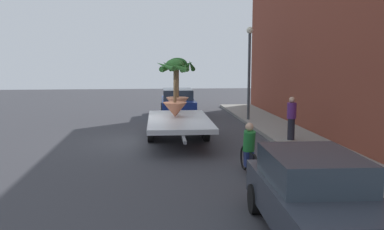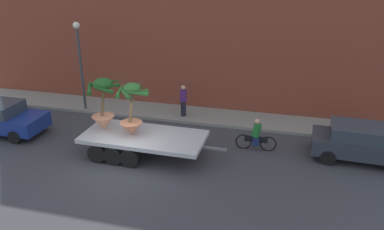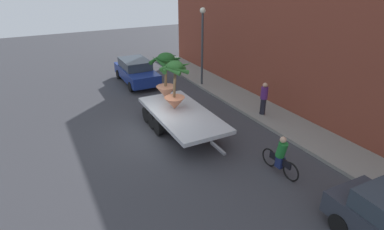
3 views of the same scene
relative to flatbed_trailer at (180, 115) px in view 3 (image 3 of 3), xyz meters
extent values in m
plane|color=#38383D|center=(-0.12, -1.28, -0.76)|extent=(60.00, 60.00, 0.00)
cube|color=gray|center=(-0.12, 4.82, -0.68)|extent=(24.00, 2.20, 0.15)
cube|color=brown|center=(-0.12, 6.52, 3.76)|extent=(24.00, 1.20, 9.04)
cube|color=#B7BABF|center=(0.24, 0.00, 0.13)|extent=(5.35, 2.49, 0.18)
cylinder|color=black|center=(-1.44, 1.15, -0.36)|extent=(0.80, 0.23, 0.80)
cylinder|color=black|center=(-1.47, -1.11, -0.36)|extent=(0.80, 0.23, 0.80)
cylinder|color=black|center=(-0.70, 1.14, -0.36)|extent=(0.80, 0.23, 0.80)
cylinder|color=black|center=(-0.73, -1.12, -0.36)|extent=(0.80, 0.23, 0.80)
cylinder|color=black|center=(0.05, 1.13, -0.36)|extent=(0.80, 0.23, 0.80)
cylinder|color=black|center=(0.02, -1.13, -0.36)|extent=(0.80, 0.23, 0.80)
cube|color=slate|center=(3.40, -0.04, -0.02)|extent=(1.00, 0.11, 0.10)
cone|color=#C17251|center=(-0.26, -0.12, 0.52)|extent=(0.97, 0.97, 0.59)
cylinder|color=brown|center=(-0.19, -0.12, 1.58)|extent=(0.35, 0.13, 1.54)
ellipsoid|color=#387A33|center=(-0.12, -0.12, 2.35)|extent=(0.74, 0.74, 0.46)
cone|color=#387A33|center=(0.33, -0.16, 2.28)|extent=(0.27, 0.94, 0.48)
cone|color=#387A33|center=(0.07, 0.20, 2.28)|extent=(0.76, 0.56, 0.45)
cone|color=#387A33|center=(-0.29, 0.36, 2.27)|extent=(1.04, 0.53, 0.55)
cone|color=#387A33|center=(-0.61, -0.19, 2.28)|extent=(0.32, 1.01, 0.52)
cone|color=#387A33|center=(-0.36, -0.46, 2.28)|extent=(0.80, 0.64, 0.46)
cone|color=#387A33|center=(0.19, -0.53, 2.30)|extent=(0.95, 0.80, 0.41)
cone|color=tan|center=(-1.65, 0.06, 0.55)|extent=(1.00, 1.00, 0.67)
cylinder|color=brown|center=(-1.59, 0.06, 1.62)|extent=(0.36, 0.13, 1.47)
ellipsoid|color=#235B23|center=(-1.52, 0.06, 2.36)|extent=(0.85, 0.85, 0.53)
cone|color=#235B23|center=(-1.05, 0.06, 2.32)|extent=(0.20, 0.96, 0.39)
cone|color=#235B23|center=(-1.38, 0.65, 2.30)|extent=(1.23, 0.48, 0.55)
cone|color=#235B23|center=(-1.88, 0.35, 2.32)|extent=(0.75, 0.88, 0.38)
cone|color=#235B23|center=(-2.02, -0.17, 2.30)|extent=(0.65, 1.09, 0.51)
cone|color=#235B23|center=(-1.36, -0.39, 2.30)|extent=(0.98, 0.51, 0.49)
torus|color=black|center=(5.48, 1.75, -0.42)|extent=(0.74, 0.09, 0.74)
torus|color=black|center=(4.38, 1.71, -0.42)|extent=(0.74, 0.09, 0.74)
cube|color=black|center=(4.93, 1.73, -0.24)|extent=(1.04, 0.10, 0.28)
cylinder|color=#1E702D|center=(4.93, 1.73, 0.21)|extent=(0.45, 0.36, 0.65)
sphere|color=tan|center=(4.93, 1.73, 0.63)|extent=(0.24, 0.24, 0.24)
cube|color=navy|center=(4.93, 1.73, -0.32)|extent=(0.29, 0.25, 0.44)
cylinder|color=black|center=(8.07, 2.82, -0.44)|extent=(0.65, 0.23, 0.64)
cylinder|color=black|center=(8.01, 1.12, -0.44)|extent=(0.65, 0.23, 0.64)
cube|color=navy|center=(-7.49, 0.45, -0.09)|extent=(4.59, 1.95, 0.70)
cube|color=#2D3842|center=(-7.72, 0.45, 0.54)|extent=(2.54, 1.72, 0.56)
cylinder|color=black|center=(-5.99, 1.30, -0.44)|extent=(0.64, 0.21, 0.64)
cylinder|color=black|center=(-6.03, -0.46, -0.44)|extent=(0.64, 0.21, 0.64)
cylinder|color=black|center=(-8.95, 1.35, -0.44)|extent=(0.64, 0.21, 0.64)
cylinder|color=black|center=(-8.99, -0.41, -0.44)|extent=(0.64, 0.21, 0.64)
cylinder|color=black|center=(0.78, 4.42, -0.18)|extent=(0.28, 0.28, 0.85)
cylinder|color=#51236B|center=(0.78, 4.42, 0.55)|extent=(0.36, 0.36, 0.62)
sphere|color=tan|center=(0.78, 4.42, 0.98)|extent=(0.24, 0.24, 0.24)
cylinder|color=#383D42|center=(-4.84, 4.02, 1.64)|extent=(0.14, 0.14, 4.50)
sphere|color=#EAEACC|center=(-4.84, 4.02, 4.04)|extent=(0.36, 0.36, 0.36)
camera|label=1|loc=(16.47, -1.07, 2.57)|focal=38.70mm
camera|label=2|loc=(6.05, -14.13, 7.46)|focal=36.22mm
camera|label=3|loc=(11.75, -5.69, 6.06)|focal=28.47mm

